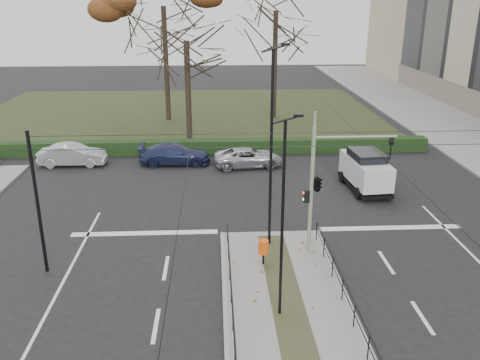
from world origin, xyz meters
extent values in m
plane|color=black|center=(0.00, 0.00, 0.00)|extent=(140.00, 140.00, 0.00)
cube|color=slate|center=(0.00, -2.50, 0.07)|extent=(4.40, 15.00, 0.14)
cube|color=slate|center=(18.00, 22.00, 0.07)|extent=(8.00, 90.00, 0.14)
cube|color=#263018|center=(-6.00, 32.00, 0.05)|extent=(38.00, 26.00, 0.10)
cube|color=black|center=(-6.00, 18.60, 0.50)|extent=(38.00, 1.00, 1.00)
cylinder|color=black|center=(-2.05, 4.00, 0.59)|extent=(0.04, 0.04, 0.90)
cylinder|color=black|center=(2.05, 4.00, 0.59)|extent=(0.04, 0.04, 0.90)
cylinder|color=black|center=(-2.05, -2.60, 1.04)|extent=(0.04, 13.20, 0.04)
cylinder|color=black|center=(2.05, -2.60, 1.04)|extent=(0.04, 13.20, 0.04)
cylinder|color=black|center=(-9.60, 2.00, 3.00)|extent=(0.14, 0.14, 6.00)
cylinder|color=black|center=(0.00, 1.00, 5.50)|extent=(20.00, 0.02, 0.02)
cylinder|color=black|center=(0.00, 3.00, 5.50)|extent=(20.00, 0.02, 0.02)
cylinder|color=black|center=(-3.50, -2.00, 5.30)|extent=(0.02, 34.00, 0.02)
cylinder|color=black|center=(3.50, -2.00, 5.30)|extent=(0.02, 34.00, 0.02)
cylinder|color=gray|center=(1.50, 2.97, 2.94)|extent=(0.17, 0.17, 5.61)
cylinder|color=gray|center=(3.22, 2.97, 5.31)|extent=(3.45, 0.11, 0.11)
imported|color=black|center=(4.73, 2.97, 4.78)|extent=(0.18, 0.21, 0.97)
imported|color=black|center=(1.74, 2.97, 3.37)|extent=(0.69, 2.18, 0.86)
cube|color=black|center=(1.31, 2.97, 2.73)|extent=(0.24, 0.17, 0.54)
sphere|color=#FF0C0C|center=(1.20, 2.97, 2.89)|extent=(0.12, 0.12, 0.12)
sphere|color=#0CE533|center=(1.20, 2.97, 2.60)|extent=(0.12, 0.12, 0.12)
cylinder|color=black|center=(-0.61, 1.89, 0.40)|extent=(0.08, 0.08, 0.53)
cylinder|color=#E14D0D|center=(-0.61, 1.89, 0.93)|extent=(0.42, 0.42, 0.58)
cylinder|color=black|center=(-0.36, -1.68, 3.64)|extent=(0.10, 0.10, 7.00)
cube|color=black|center=(0.03, -1.68, 7.27)|extent=(0.31, 0.12, 0.09)
cylinder|color=black|center=(-0.16, 3.77, 4.46)|extent=(0.13, 0.13, 8.64)
cube|color=black|center=(0.33, 3.77, 8.94)|extent=(0.38, 0.15, 0.11)
imported|color=#ADAFB5|center=(-12.15, 16.31, 0.73)|extent=(4.45, 1.58, 1.46)
imported|color=#21294E|center=(-5.29, 16.24, 0.69)|extent=(4.81, 2.01, 1.39)
imported|color=#ADAFB5|center=(-0.33, 15.47, 0.63)|extent=(4.75, 2.60, 1.26)
cube|color=silver|center=(6.22, 10.77, 1.19)|extent=(2.14, 4.40, 1.38)
cube|color=black|center=(6.22, 10.77, 2.02)|extent=(1.84, 2.47, 0.64)
cube|color=black|center=(6.22, 10.77, 0.30)|extent=(2.18, 4.48, 0.18)
cylinder|color=black|center=(7.23, 9.44, 0.33)|extent=(0.27, 0.68, 0.66)
cylinder|color=black|center=(5.44, 9.29, 0.33)|extent=(0.27, 0.68, 0.66)
cylinder|color=black|center=(7.00, 12.24, 0.33)|extent=(0.27, 0.68, 0.66)
cylinder|color=black|center=(5.21, 12.09, 0.33)|extent=(0.27, 0.68, 0.66)
cylinder|color=black|center=(-6.78, 29.30, 5.06)|extent=(0.44, 0.44, 9.93)
ellipsoid|color=#532613|center=(-6.78, 29.30, 10.03)|extent=(10.55, 10.55, 6.24)
cylinder|color=black|center=(3.01, 29.89, 4.87)|extent=(0.44, 0.44, 9.54)
cylinder|color=black|center=(-4.54, 21.99, 3.90)|extent=(0.44, 0.44, 7.59)
camera|label=1|loc=(-2.54, -16.93, 10.69)|focal=38.00mm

